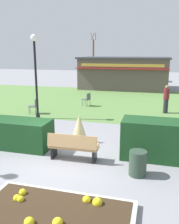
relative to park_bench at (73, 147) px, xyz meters
name	(u,v)px	position (x,y,z in m)	size (l,w,h in m)	color
ground_plane	(59,162)	(-0.43, -0.27, -0.48)	(80.00, 80.00, 0.00)	gray
lawn_patch	(113,101)	(-0.43, 10.66, -0.48)	(36.00, 12.00, 0.01)	#5B8442
flower_bed	(54,214)	(0.55, -2.94, -0.39)	(3.55, 1.81, 0.31)	beige
park_bench	(73,147)	(0.00, 0.00, 0.00)	(1.71, 0.56, 0.95)	tan
hedge_left	(17,133)	(-2.48, 0.57, 0.07)	(2.68, 1.10, 1.09)	#19421E
hedge_right	(160,140)	(2.81, 0.90, 0.20)	(2.56, 1.10, 1.36)	#19421E
ornamental_grass_behind_left	(79,129)	(-0.32, 1.70, 0.10)	(0.72, 0.72, 1.16)	#D1BC7F
ornamental_grass_behind_right	(50,130)	(-1.42, 1.27, 0.08)	(0.68, 0.68, 1.13)	#D1BC7F
lamppost_mid	(35,67)	(-3.67, 4.67, 2.33)	(0.36, 0.36, 4.49)	black
trash_bin	(138,163)	(2.19, -0.49, -0.10)	(0.52, 0.52, 0.76)	#2D4233
food_kiosk	(124,73)	(-0.56, 17.56, 1.08)	(8.71, 5.19, 3.10)	#594C47
cafe_chair_west	(34,105)	(-4.35, 5.56, 0.05)	(0.55, 0.55, 0.89)	#4C5156
cafe_chair_east	(87,98)	(-1.86, 8.42, 0.05)	(0.54, 0.54, 0.89)	#4C5156
person_strolling	(166,99)	(3.23, 7.75, 0.38)	(0.34, 0.34, 1.69)	#23232D
parked_car_west_slot	(110,75)	(-3.31, 24.74, 0.16)	(4.36, 2.37, 1.20)	silver
parked_car_center_slot	(148,76)	(1.64, 24.74, 0.16)	(4.31, 2.28, 1.20)	#B7BABF
tree_right_bg	(93,56)	(-7.53, 32.42, 2.45)	(0.91, 0.96, 6.59)	brown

